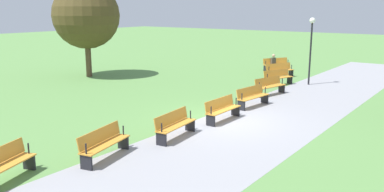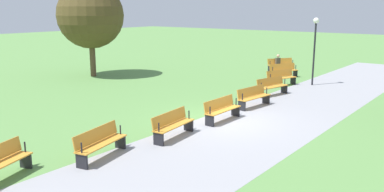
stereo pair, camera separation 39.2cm
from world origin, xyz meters
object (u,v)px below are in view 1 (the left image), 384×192
object	(u,v)px
person_seated	(274,62)
bench_7	(104,143)
bench_8	(1,165)
tree_1	(86,16)
bench_0	(276,64)
bench_3	(270,86)
bench_1	(279,70)
lamp_post	(311,38)
bench_5	(222,109)
bench_4	(252,96)
bench_2	(278,77)
bench_6	(175,124)

from	to	relation	value
person_seated	bench_7	bearing A→B (deg)	42.19
bench_8	tree_1	world-z (taller)	tree_1
bench_0	bench_8	world-z (taller)	same
bench_3	bench_7	xyz separation A→B (m)	(11.06, 0.00, 0.00)
bench_1	lamp_post	size ratio (longest dim) A/B	0.52
bench_5	bench_7	distance (m)	5.57
bench_1	bench_4	size ratio (longest dim) A/B	0.98
bench_2	bench_6	distance (m)	11.06
bench_6	tree_1	size ratio (longest dim) A/B	0.33
person_seated	bench_2	bearing A→B (deg)	59.79
bench_8	lamp_post	size ratio (longest dim) A/B	0.52
bench_5	bench_7	xyz separation A→B (m)	(5.53, -0.62, 0.00)
bench_1	bench_5	distance (m)	11.06
bench_0	bench_4	world-z (taller)	same
bench_2	bench_8	distance (m)	16.42
bench_0	bench_3	bearing A→B (deg)	54.80
bench_7	lamp_post	bearing A→B (deg)	164.84
bench_1	tree_1	world-z (taller)	tree_1
bench_1	bench_4	bearing A→B (deg)	41.91
bench_3	person_seated	distance (m)	8.04
bench_5	lamp_post	xyz separation A→B (m)	(-9.47, -0.04, 2.20)
person_seated	tree_1	distance (m)	12.99
bench_5	bench_8	xyz separation A→B (m)	(8.21, -1.39, 0.00)
bench_0	bench_5	xyz separation A→B (m)	(13.22, 3.81, 0.00)
bench_3	bench_6	distance (m)	8.33
bench_8	person_seated	bearing A→B (deg)	167.22
person_seated	lamp_post	distance (m)	5.51
bench_3	bench_4	bearing A→B (deg)	22.56
person_seated	bench_0	bearing A→B (deg)	-152.97
bench_3	tree_1	distance (m)	12.50
bench_4	bench_6	size ratio (longest dim) A/B	1.00
bench_2	bench_4	xyz separation A→B (m)	(5.43, 1.24, 0.00)
bench_3	bench_5	world-z (taller)	same
bench_2	bench_5	world-z (taller)	same
bench_0	bench_4	size ratio (longest dim) A/B	0.95
bench_0	person_seated	bearing A→B (deg)	27.03
bench_2	bench_6	size ratio (longest dim) A/B	1.00
bench_6	lamp_post	xyz separation A→B (m)	(-12.25, 0.12, 2.20)
bench_0	bench_4	distance (m)	11.06
bench_5	bench_3	bearing A→B (deg)	-173.58
bench_7	bench_8	distance (m)	2.79
bench_1	bench_3	world-z (taller)	same
bench_1	bench_3	distance (m)	5.56
bench_1	person_seated	distance (m)	2.53
bench_3	bench_0	bearing A→B (deg)	-144.58
bench_3	bench_8	bearing A→B (deg)	9.71
bench_0	bench_7	xyz separation A→B (m)	(18.75, 3.18, 0.00)
bench_7	bench_6	bearing A→B (deg)	157.44
bench_1	bench_4	world-z (taller)	same
bench_4	bench_0	bearing A→B (deg)	-154.26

